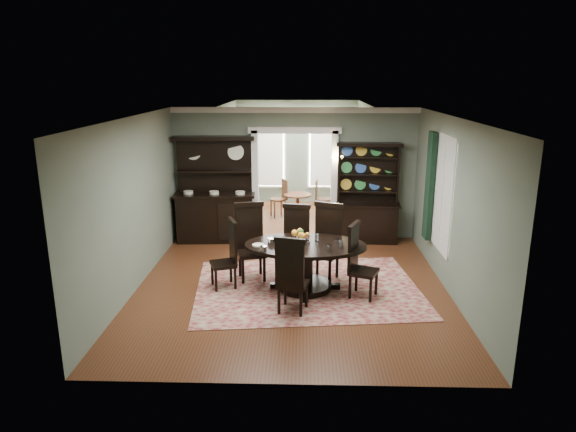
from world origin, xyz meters
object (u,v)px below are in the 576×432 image
(dining_table, at_px, (305,258))
(parlor_table, at_px, (298,203))
(welsh_dresser, at_px, (367,206))
(sideboard, at_px, (215,205))

(dining_table, height_order, parlor_table, dining_table)
(welsh_dresser, bearing_deg, parlor_table, 133.74)
(welsh_dresser, height_order, parlor_table, welsh_dresser)
(dining_table, height_order, welsh_dresser, welsh_dresser)
(sideboard, height_order, welsh_dresser, sideboard)
(parlor_table, bearing_deg, welsh_dresser, -49.34)
(sideboard, relative_size, welsh_dresser, 1.06)
(dining_table, distance_m, parlor_table, 4.67)
(sideboard, bearing_deg, parlor_table, 41.98)
(dining_table, bearing_deg, sideboard, 127.40)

